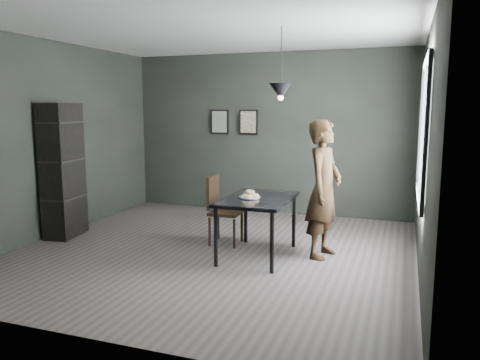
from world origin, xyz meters
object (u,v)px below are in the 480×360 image
(shelf_unit, at_px, (63,171))
(pendant_lamp, at_px, (281,91))
(cafe_table, at_px, (258,204))
(woman, at_px, (324,189))
(white_plate, at_px, (250,198))
(wood_chair, at_px, (220,205))

(shelf_unit, distance_m, pendant_lamp, 3.36)
(cafe_table, height_order, woman, woman)
(white_plate, height_order, wood_chair, wood_chair)
(cafe_table, height_order, wood_chair, wood_chair)
(pendant_lamp, bearing_deg, wood_chair, 163.31)
(woman, height_order, pendant_lamp, pendant_lamp)
(wood_chair, xyz_separation_m, pendant_lamp, (0.90, -0.27, 1.52))
(woman, bearing_deg, white_plate, 123.54)
(woman, relative_size, pendant_lamp, 1.98)
(pendant_lamp, bearing_deg, shelf_unit, -177.71)
(woman, height_order, wood_chair, woman)
(white_plate, distance_m, shelf_unit, 2.85)
(pendant_lamp, bearing_deg, woman, 18.73)
(cafe_table, distance_m, woman, 0.84)
(cafe_table, relative_size, shelf_unit, 0.63)
(white_plate, distance_m, pendant_lamp, 1.35)
(woman, height_order, shelf_unit, shelf_unit)
(wood_chair, height_order, pendant_lamp, pendant_lamp)
(wood_chair, relative_size, pendant_lamp, 1.08)
(shelf_unit, bearing_deg, cafe_table, -8.22)
(cafe_table, height_order, shelf_unit, shelf_unit)
(cafe_table, height_order, pendant_lamp, pendant_lamp)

